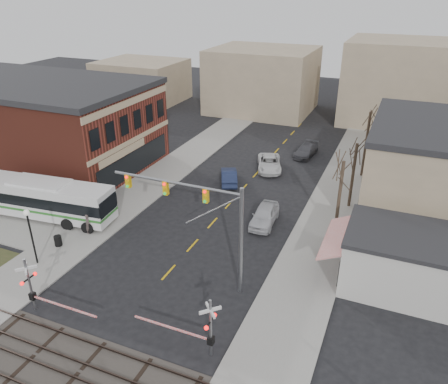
% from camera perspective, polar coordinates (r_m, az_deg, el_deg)
% --- Properties ---
extents(ground, '(160.00, 160.00, 0.00)m').
position_cam_1_polar(ground, '(32.04, -9.04, -12.28)').
color(ground, black).
rests_on(ground, ground).
extents(sidewalk_west, '(5.00, 60.00, 0.12)m').
position_cam_1_polar(sidewalk_west, '(51.22, -6.64, 3.23)').
color(sidewalk_west, gray).
rests_on(sidewalk_west, ground).
extents(sidewalk_east, '(5.00, 60.00, 0.12)m').
position_cam_1_polar(sidewalk_east, '(45.66, 14.71, -0.41)').
color(sidewalk_east, gray).
rests_on(sidewalk_east, ground).
extents(ballast_strip, '(160.00, 5.00, 0.06)m').
position_cam_1_polar(ballast_strip, '(27.45, -18.29, -21.38)').
color(ballast_strip, '#332D28').
rests_on(ballast_strip, ground).
extents(rail_tracks, '(160.00, 3.91, 0.14)m').
position_cam_1_polar(rail_tracks, '(27.39, -18.32, -21.25)').
color(rail_tracks, '#2D231E').
rests_on(rail_tracks, ground).
extents(brick_building, '(30.40, 15.40, 9.60)m').
position_cam_1_polar(brick_building, '(57.29, -24.60, 8.55)').
color(brick_building, maroon).
rests_on(brick_building, ground).
extents(awning_shop, '(9.74, 6.20, 4.30)m').
position_cam_1_polar(awning_shop, '(33.04, 22.51, -8.28)').
color(awning_shop, beige).
rests_on(awning_shop, ground).
extents(tree_east_a, '(0.28, 0.28, 6.75)m').
position_cam_1_polar(tree_east_a, '(36.90, 14.78, -0.97)').
color(tree_east_a, '#382B21').
rests_on(tree_east_a, sidewalk_east).
extents(tree_east_b, '(0.28, 0.28, 6.30)m').
position_cam_1_polar(tree_east_b, '(42.41, 16.47, 2.08)').
color(tree_east_b, '#382B21').
rests_on(tree_east_b, sidewalk_east).
extents(tree_east_c, '(0.28, 0.28, 7.20)m').
position_cam_1_polar(tree_east_c, '(49.71, 18.03, 5.92)').
color(tree_east_c, '#382B21').
rests_on(tree_east_c, sidewalk_east).
extents(transit_bus, '(13.69, 4.35, 3.47)m').
position_cam_1_polar(transit_bus, '(42.66, -22.63, -0.74)').
color(transit_bus, silver).
rests_on(transit_bus, ground).
extents(traffic_signal_mast, '(9.65, 0.30, 8.00)m').
position_cam_1_polar(traffic_signal_mast, '(29.14, -2.65, -2.65)').
color(traffic_signal_mast, gray).
rests_on(traffic_signal_mast, ground).
extents(rr_crossing_west, '(5.60, 1.36, 4.00)m').
position_cam_1_polar(rr_crossing_west, '(31.02, -23.43, -11.31)').
color(rr_crossing_west, gray).
rests_on(rr_crossing_west, ground).
extents(rr_crossing_east, '(5.60, 1.36, 4.00)m').
position_cam_1_polar(rr_crossing_east, '(25.89, -2.66, -17.15)').
color(rr_crossing_east, gray).
rests_on(rr_crossing_east, ground).
extents(street_lamp, '(0.44, 0.44, 4.58)m').
position_cam_1_polar(street_lamp, '(35.23, -24.08, -4.07)').
color(street_lamp, black).
rests_on(street_lamp, sidewalk_west).
extents(trash_bin, '(0.60, 0.60, 0.88)m').
position_cam_1_polar(trash_bin, '(38.20, -20.86, -5.97)').
color(trash_bin, black).
rests_on(trash_bin, sidewalk_west).
extents(car_a, '(2.28, 4.99, 1.66)m').
position_cam_1_polar(car_a, '(39.04, 5.31, -3.03)').
color(car_a, '#B7B7BC').
rests_on(car_a, ground).
extents(car_b, '(3.40, 4.94, 1.54)m').
position_cam_1_polar(car_b, '(46.74, 0.66, 2.08)').
color(car_b, '#192240').
rests_on(car_b, ground).
extents(car_c, '(4.24, 6.06, 1.54)m').
position_cam_1_polar(car_c, '(50.40, 5.94, 3.75)').
color(car_c, silver).
rests_on(car_c, ground).
extents(car_d, '(2.49, 5.06, 1.42)m').
position_cam_1_polar(car_d, '(55.21, 10.66, 5.38)').
color(car_d, '#424248').
rests_on(car_d, ground).
extents(pedestrian_near, '(0.42, 0.64, 1.77)m').
position_cam_1_polar(pedestrian_near, '(38.92, -17.30, -4.01)').
color(pedestrian_near, '#504340').
rests_on(pedestrian_near, sidewalk_west).
extents(pedestrian_far, '(0.90, 0.93, 1.51)m').
position_cam_1_polar(pedestrian_far, '(42.38, -15.20, -1.37)').
color(pedestrian_far, '#323458').
rests_on(pedestrian_far, sidewalk_west).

